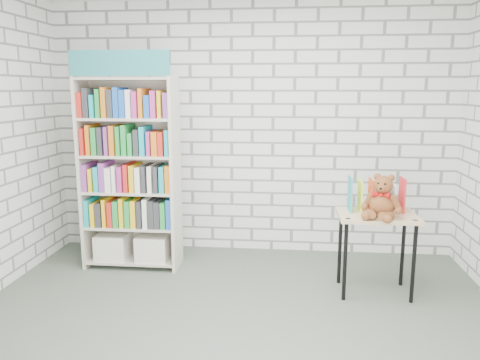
# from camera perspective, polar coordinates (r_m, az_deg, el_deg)

# --- Properties ---
(ground) EXTENTS (4.50, 4.50, 0.00)m
(ground) POSITION_cam_1_polar(r_m,az_deg,el_deg) (3.77, -1.02, -18.42)
(ground) COLOR #475346
(ground) RESTS_ON ground
(room_shell) EXTENTS (4.52, 4.02, 2.81)m
(room_shell) POSITION_cam_1_polar(r_m,az_deg,el_deg) (3.28, -1.13, 9.84)
(room_shell) COLOR silver
(room_shell) RESTS_ON ground
(bookshelf) EXTENTS (0.99, 0.38, 2.22)m
(bookshelf) POSITION_cam_1_polar(r_m,az_deg,el_deg) (4.95, -13.21, 0.95)
(bookshelf) COLOR beige
(bookshelf) RESTS_ON ground
(display_table) EXTENTS (0.70, 0.49, 0.75)m
(display_table) POSITION_cam_1_polar(r_m,az_deg,el_deg) (4.41, 16.33, -5.32)
(display_table) COLOR tan
(display_table) RESTS_ON ground
(table_books) EXTENTS (0.49, 0.22, 0.29)m
(table_books) POSITION_cam_1_polar(r_m,az_deg,el_deg) (4.46, 16.23, -1.84)
(table_books) COLOR teal
(table_books) RESTS_ON display_table
(teddy_bear) EXTENTS (0.36, 0.35, 0.38)m
(teddy_bear) POSITION_cam_1_polar(r_m,az_deg,el_deg) (4.25, 16.92, -2.38)
(teddy_bear) COLOR brown
(teddy_bear) RESTS_ON display_table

